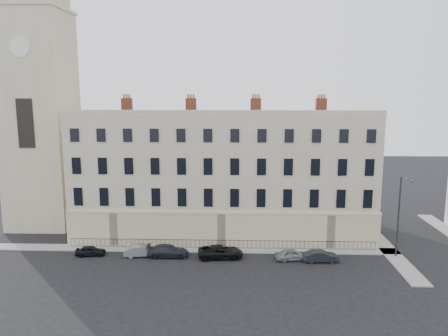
{
  "coord_description": "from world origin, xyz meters",
  "views": [
    {
      "loc": [
        -4.05,
        -42.3,
        17.83
      ],
      "look_at": [
        -5.84,
        10.0,
        8.62
      ],
      "focal_mm": 35.0,
      "sensor_mm": 36.0,
      "label": 1
    }
  ],
  "objects_px": {
    "car_a": "(91,251)",
    "car_f": "(321,256)",
    "car_b": "(142,250)",
    "car_c": "(168,251)",
    "car_e": "(292,255)",
    "streetlamp": "(399,213)",
    "car_d": "(221,252)"
  },
  "relations": [
    {
      "from": "car_a",
      "to": "car_f",
      "type": "distance_m",
      "value": 25.0
    },
    {
      "from": "car_b",
      "to": "car_c",
      "type": "xyz_separation_m",
      "value": [
        2.88,
        -0.07,
        0.02
      ]
    },
    {
      "from": "car_a",
      "to": "car_e",
      "type": "bearing_deg",
      "value": -97.89
    },
    {
      "from": "streetlamp",
      "to": "car_f",
      "type": "bearing_deg",
      "value": -150.89
    },
    {
      "from": "car_e",
      "to": "car_d",
      "type": "bearing_deg",
      "value": 77.9
    },
    {
      "from": "car_d",
      "to": "car_c",
      "type": "bearing_deg",
      "value": 82.85
    },
    {
      "from": "car_f",
      "to": "streetlamp",
      "type": "bearing_deg",
      "value": -84.09
    },
    {
      "from": "car_a",
      "to": "car_f",
      "type": "height_order",
      "value": "car_f"
    },
    {
      "from": "car_b",
      "to": "car_e",
      "type": "bearing_deg",
      "value": -100.45
    },
    {
      "from": "car_f",
      "to": "streetlamp",
      "type": "xyz_separation_m",
      "value": [
        8.48,
        1.49,
        4.34
      ]
    },
    {
      "from": "car_b",
      "to": "car_e",
      "type": "relative_size",
      "value": 1.08
    },
    {
      "from": "car_b",
      "to": "streetlamp",
      "type": "height_order",
      "value": "streetlamp"
    },
    {
      "from": "car_b",
      "to": "car_f",
      "type": "distance_m",
      "value": 19.31
    },
    {
      "from": "car_c",
      "to": "car_e",
      "type": "relative_size",
      "value": 1.26
    },
    {
      "from": "car_d",
      "to": "streetlamp",
      "type": "height_order",
      "value": "streetlamp"
    },
    {
      "from": "car_e",
      "to": "car_f",
      "type": "xyz_separation_m",
      "value": [
        2.97,
        -0.35,
        -0.0
      ]
    },
    {
      "from": "car_b",
      "to": "car_e",
      "type": "distance_m",
      "value": 16.33
    },
    {
      "from": "car_b",
      "to": "car_f",
      "type": "relative_size",
      "value": 1.04
    },
    {
      "from": "car_a",
      "to": "car_c",
      "type": "bearing_deg",
      "value": -96.72
    },
    {
      "from": "car_d",
      "to": "car_e",
      "type": "relative_size",
      "value": 1.36
    },
    {
      "from": "car_b",
      "to": "car_c",
      "type": "bearing_deg",
      "value": -99.9
    },
    {
      "from": "car_d",
      "to": "car_e",
      "type": "bearing_deg",
      "value": -98.51
    },
    {
      "from": "car_b",
      "to": "streetlamp",
      "type": "relative_size",
      "value": 0.44
    },
    {
      "from": "car_b",
      "to": "car_c",
      "type": "height_order",
      "value": "car_c"
    },
    {
      "from": "car_c",
      "to": "streetlamp",
      "type": "bearing_deg",
      "value": -89.95
    },
    {
      "from": "car_a",
      "to": "car_f",
      "type": "bearing_deg",
      "value": -98.53
    },
    {
      "from": "car_e",
      "to": "streetlamp",
      "type": "relative_size",
      "value": 0.4
    },
    {
      "from": "car_b",
      "to": "car_a",
      "type": "bearing_deg",
      "value": 81.96
    },
    {
      "from": "car_d",
      "to": "streetlamp",
      "type": "xyz_separation_m",
      "value": [
        19.14,
        0.77,
        4.28
      ]
    },
    {
      "from": "car_a",
      "to": "car_f",
      "type": "xyz_separation_m",
      "value": [
        24.99,
        -0.9,
        0.06
      ]
    },
    {
      "from": "car_d",
      "to": "car_f",
      "type": "bearing_deg",
      "value": -99.64
    },
    {
      "from": "car_d",
      "to": "car_a",
      "type": "bearing_deg",
      "value": 83.52
    }
  ]
}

